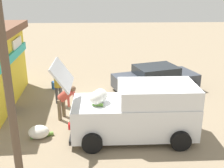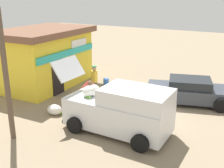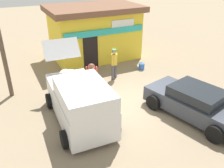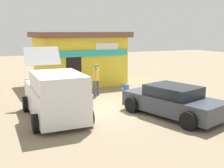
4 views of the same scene
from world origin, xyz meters
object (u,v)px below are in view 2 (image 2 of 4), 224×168
storefront_bar (44,57)px  vendor_standing (94,79)px  delivery_van (121,110)px  customer_bending (86,90)px  parked_sedan (189,91)px  paint_bucket (106,82)px  unloaded_banana_pile (55,110)px

storefront_bar → vendor_standing: storefront_bar is taller
delivery_van → customer_bending: 3.00m
customer_bending → delivery_van: bearing=-118.5°
parked_sedan → customer_bending: size_ratio=3.15×
vendor_standing → paint_bucket: vendor_standing is taller
storefront_bar → delivery_van: bearing=-114.6°
customer_bending → unloaded_banana_pile: customer_bending is taller
storefront_bar → parked_sedan: size_ratio=1.32×
parked_sedan → unloaded_banana_pile: 6.70m
customer_bending → unloaded_banana_pile: bearing=151.1°
vendor_standing → unloaded_banana_pile: 3.00m
parked_sedan → paint_bucket: bearing=85.2°
parked_sedan → vendor_standing: vendor_standing is taller
vendor_standing → unloaded_banana_pile: vendor_standing is taller
delivery_van → paint_bucket: size_ratio=12.60×
parked_sedan → unloaded_banana_pile: bearing=132.4°
storefront_bar → paint_bucket: 3.95m
storefront_bar → vendor_standing: (-0.21, -3.66, -0.75)m
vendor_standing → paint_bucket: (2.05, 0.51, -0.79)m
delivery_van → storefront_bar: bearing=65.4°
vendor_standing → paint_bucket: size_ratio=4.53×
delivery_van → parked_sedan: delivery_van is taller
customer_bending → paint_bucket: (3.50, 1.00, -0.69)m
unloaded_banana_pile → vendor_standing: bearing=-6.0°
customer_bending → paint_bucket: size_ratio=3.82×
delivery_van → vendor_standing: delivery_van is taller
vendor_standing → unloaded_banana_pile: bearing=174.0°
delivery_van → parked_sedan: (4.50, -1.52, -0.35)m
parked_sedan → customer_bending: 5.17m
parked_sedan → paint_bucket: parked_sedan is taller
storefront_bar → delivery_van: storefront_bar is taller
delivery_van → unloaded_banana_pile: 3.50m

